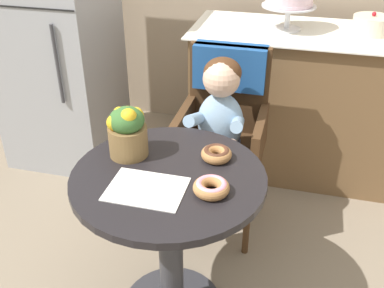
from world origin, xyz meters
The scene contains 10 objects.
cafe_table centered at (0.00, 0.00, 0.51)m, with size 0.72×0.72×0.72m.
wicker_chair centered at (0.08, 0.70, 0.64)m, with size 0.42×0.45×0.95m.
seated_child centered at (0.08, 0.55, 0.68)m, with size 0.27×0.32×0.73m.
paper_napkin centered at (-0.05, -0.11, 0.72)m, with size 0.27×0.20×0.00m, color white.
donut_front centered at (0.17, -0.07, 0.74)m, with size 0.13×0.13×0.04m.
donut_mid centered at (0.15, 0.15, 0.74)m, with size 0.12×0.12×0.04m.
flower_vase centered at (-0.19, 0.09, 0.83)m, with size 0.15×0.15×0.21m.
display_counter centered at (0.55, 1.30, 0.45)m, with size 1.56×0.62×0.90m.
round_layer_cake centered at (0.76, 1.35, 0.95)m, with size 0.21×0.21×0.12m.
refrigerator centered at (-1.05, 1.10, 0.85)m, with size 0.64×0.63×1.70m.
Camera 1 is at (0.42, -1.29, 1.66)m, focal length 42.36 mm.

